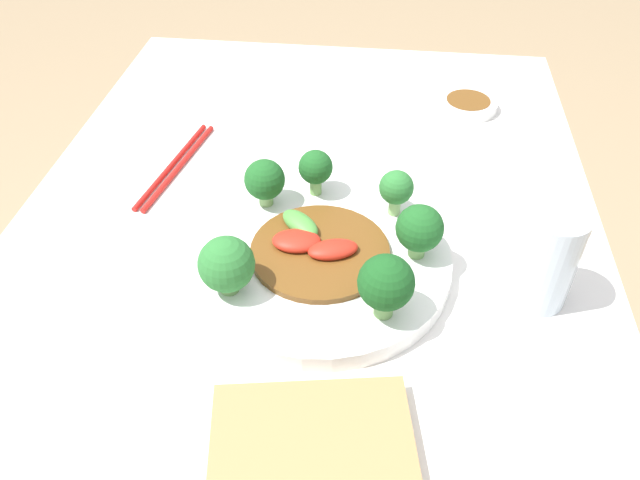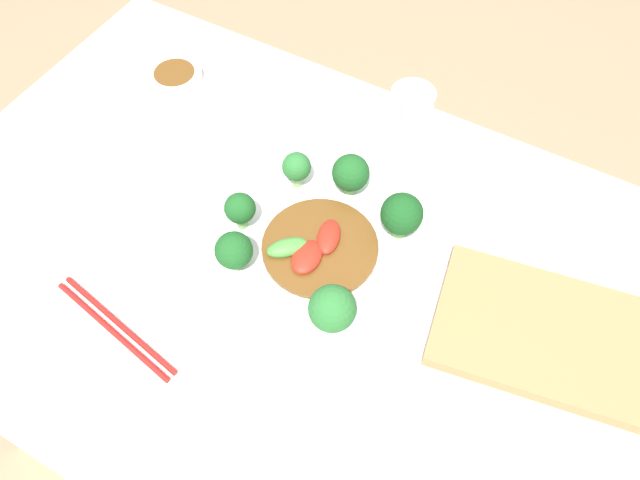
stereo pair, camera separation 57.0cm
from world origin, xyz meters
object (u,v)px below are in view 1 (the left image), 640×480
(plate, at_px, (320,261))
(broccoli_northwest, at_px, (227,265))
(broccoli_southeast, at_px, (396,189))
(broccoli_south, at_px, (420,229))
(broccoli_east, at_px, (316,168))
(chopsticks, at_px, (176,165))
(broccoli_northeast, at_px, (265,180))
(stirfry_center, at_px, (316,247))
(sauce_dish, at_px, (468,104))
(broccoli_southwest, at_px, (386,284))
(drinking_glass, at_px, (546,258))

(plate, relative_size, broccoli_northwest, 4.45)
(broccoli_southeast, xyz_separation_m, broccoli_south, (-0.07, -0.03, 0.00))
(broccoli_east, height_order, chopsticks, broccoli_east)
(broccoli_northeast, xyz_separation_m, chopsticks, (0.09, 0.14, -0.05))
(stirfry_center, bearing_deg, broccoli_east, 7.33)
(broccoli_south, bearing_deg, sauce_dish, -12.24)
(broccoli_southwest, xyz_separation_m, broccoli_northwest, (0.01, 0.16, -0.01))
(plate, bearing_deg, broccoli_east, 9.52)
(broccoli_northwest, bearing_deg, drinking_glass, -81.34)
(plate, distance_m, stirfry_center, 0.02)
(broccoli_southwest, relative_size, chopsticks, 0.35)
(plate, relative_size, broccoli_northeast, 4.85)
(broccoli_southeast, relative_size, broccoli_east, 0.98)
(chopsticks, bearing_deg, sauce_dish, -62.82)
(broccoli_southwest, distance_m, broccoli_northwest, 0.16)
(stirfry_center, relative_size, sauce_dish, 1.72)
(broccoli_southeast, height_order, broccoli_east, broccoli_east)
(broccoli_south, height_order, sauce_dish, broccoli_south)
(broccoli_south, distance_m, drinking_glass, 0.13)
(broccoli_southeast, distance_m, broccoli_northeast, 0.15)
(broccoli_northeast, relative_size, broccoli_northwest, 0.92)
(drinking_glass, bearing_deg, stirfry_center, 85.18)
(plate, distance_m, drinking_glass, 0.24)
(broccoli_northwest, relative_size, sauce_dish, 0.73)
(plate, height_order, sauce_dish, plate)
(broccoli_northeast, relative_size, stirfry_center, 0.39)
(broccoli_east, relative_size, sauce_dish, 0.66)
(broccoli_northeast, relative_size, chopsticks, 0.29)
(broccoli_northwest, height_order, drinking_glass, drinking_glass)
(drinking_glass, distance_m, sauce_dish, 0.40)
(broccoli_east, bearing_deg, broccoli_northeast, 116.16)
(plate, bearing_deg, stirfry_center, 52.79)
(drinking_glass, bearing_deg, chopsticks, 67.42)
(broccoli_southwest, height_order, chopsticks, broccoli_southwest)
(drinking_glass, bearing_deg, broccoli_east, 63.44)
(broccoli_south, bearing_deg, broccoli_southwest, 160.36)
(broccoli_east, height_order, broccoli_south, broccoli_south)
(broccoli_southeast, distance_m, broccoli_northwest, 0.22)
(broccoli_southeast, distance_m, stirfry_center, 0.12)
(broccoli_northeast, bearing_deg, broccoli_southeast, -90.12)
(sauce_dish, bearing_deg, chopsticks, 117.18)
(broccoli_northeast, distance_m, broccoli_south, 0.19)
(broccoli_east, distance_m, broccoli_south, 0.16)
(broccoli_northeast, xyz_separation_m, broccoli_northwest, (-0.15, 0.01, 0.00))
(broccoli_southwest, xyz_separation_m, drinking_glass, (0.06, -0.16, -0.01))
(broccoli_southeast, xyz_separation_m, broccoli_southwest, (-0.16, 0.01, 0.01))
(broccoli_northeast, distance_m, drinking_glass, 0.32)
(stirfry_center, bearing_deg, broccoli_southwest, -136.93)
(plate, xyz_separation_m, broccoli_southwest, (-0.08, -0.07, 0.05))
(broccoli_northeast, bearing_deg, sauce_dish, -41.27)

